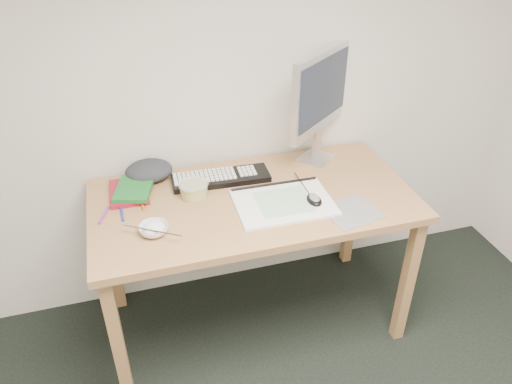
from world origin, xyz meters
TOP-DOWN VIEW (x-y plane):
  - room_shell at (0.00, 0.00)m, footprint 3.60×3.60m
  - desk at (0.21, 1.43)m, footprint 1.40×0.70m
  - mousepad at (0.57, 1.21)m, footprint 0.25×0.23m
  - sketchpad at (0.33, 1.35)m, footprint 0.42×0.30m
  - keyboard at (0.11, 1.61)m, footprint 0.45×0.16m
  - monitor at (0.61, 1.68)m, footprint 0.38×0.31m
  - mouse at (0.45, 1.32)m, footprint 0.06×0.10m
  - rice_bowl at (-0.23, 1.30)m, footprint 0.14×0.14m
  - chopsticks at (-0.24, 1.26)m, footprint 0.21×0.14m
  - fruit_tub at (-0.03, 1.52)m, footprint 0.17×0.17m
  - book_red at (-0.30, 1.61)m, footprint 0.17×0.22m
  - book_green at (-0.28, 1.60)m, footprint 0.20×0.24m
  - cloth_lump at (-0.20, 1.72)m, footprint 0.22×0.20m
  - pencil_pink at (0.19, 1.51)m, footprint 0.17×0.03m
  - pencil_tan at (0.20, 1.43)m, footprint 0.12×0.16m
  - pencil_black at (0.33, 1.46)m, footprint 0.16×0.03m
  - marker_blue at (-0.34, 1.47)m, footprint 0.01×0.12m
  - marker_orange at (-0.26, 1.52)m, footprint 0.03×0.12m
  - marker_purple at (-0.42, 1.47)m, footprint 0.05×0.11m

SIDE VIEW (x-z plane):
  - desk at x=0.21m, z-range 0.29..1.04m
  - mousepad at x=0.57m, z-range 0.75..0.75m
  - pencil_black at x=0.33m, z-range 0.75..0.76m
  - pencil_pink at x=0.19m, z-range 0.75..0.76m
  - pencil_tan at x=0.20m, z-range 0.75..0.76m
  - marker_blue at x=-0.34m, z-range 0.75..0.76m
  - marker_purple at x=-0.42m, z-range 0.75..0.76m
  - marker_orange at x=-0.26m, z-range 0.75..0.76m
  - sketchpad at x=0.33m, z-range 0.75..0.76m
  - book_red at x=-0.30m, z-range 0.75..0.77m
  - keyboard at x=0.11m, z-range 0.75..0.78m
  - rice_bowl at x=-0.23m, z-range 0.75..0.79m
  - mouse at x=0.45m, z-range 0.76..0.79m
  - book_green at x=-0.28m, z-range 0.77..0.79m
  - fruit_tub at x=-0.03m, z-range 0.75..0.81m
  - cloth_lump at x=-0.20m, z-range 0.75..0.82m
  - chopsticks at x=-0.24m, z-range 0.78..0.80m
  - monitor at x=0.61m, z-range 0.82..1.36m
  - room_shell at x=0.00m, z-range -0.24..3.36m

